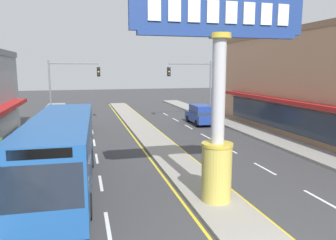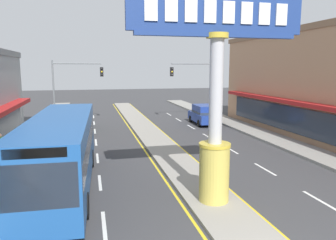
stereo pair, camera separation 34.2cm
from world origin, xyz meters
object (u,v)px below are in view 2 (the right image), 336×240
Objects in this scene: pedestrian_far_side at (0,145)px; suv_far_right_lane at (204,114)px; district_sign at (216,96)px; street_bench at (1,185)px; bus_near_left_lane at (62,148)px; traffic_light_right_side at (198,80)px; traffic_light_left_side at (72,81)px; suv_near_right_lane at (75,119)px.

suv_far_right_lane is at bearing 31.86° from pedestrian_far_side.
street_bench is (-8.44, 2.38, -3.70)m from district_sign.
suv_far_right_lane is 0.41× the size of bus_near_left_lane.
street_bench is (-14.78, -18.27, -3.60)m from traffic_light_right_side.
traffic_light_left_side is (-6.34, 21.41, -0.11)m from district_sign.
traffic_light_left_side is 3.89× the size of pedestrian_far_side.
traffic_light_right_side is at bearing 83.99° from suv_far_right_lane.
suv_far_right_lane is 2.91× the size of street_bench.
district_sign is 1.32× the size of traffic_light_right_side.
bus_near_left_lane is (-12.11, -14.54, 0.88)m from suv_far_right_lane.
suv_near_right_lane is (0.28, -3.63, -3.26)m from traffic_light_left_side.
suv_near_right_lane is (-12.39, -2.88, -3.26)m from traffic_light_right_side.
suv_far_right_lane is (12.39, -3.48, -3.26)m from traffic_light_left_side.
suv_far_right_lane is at bearing -96.01° from traffic_light_right_side.
bus_near_left_lane is (-12.39, -17.27, -2.38)m from traffic_light_right_side.
bus_near_left_lane reaches higher than pedestrian_far_side.
bus_near_left_lane is at bearing -89.99° from suv_near_right_lane.
suv_near_right_lane is (-6.06, 17.78, -3.37)m from district_sign.
pedestrian_far_side is (-1.35, 5.70, 0.43)m from street_bench.
suv_near_right_lane is 12.11m from suv_far_right_lane.
district_sign is 7.37m from bus_near_left_lane.
street_bench is (-14.49, -15.54, -0.34)m from suv_far_right_lane.
suv_far_right_lane is at bearing 71.35° from district_sign.
district_sign is at bearing -108.65° from suv_far_right_lane.
traffic_light_left_side is 1.00× the size of traffic_light_right_side.
bus_near_left_lane is (0.28, -18.02, -2.38)m from traffic_light_left_side.
traffic_light_left_side is at bearing 83.70° from street_bench.
pedestrian_far_side is (-15.84, -9.84, 0.10)m from suv_far_right_lane.
district_sign is 1.76× the size of suv_near_right_lane.
traffic_light_left_side reaches higher than pedestrian_far_side.
pedestrian_far_side is at bearing -111.05° from suv_near_right_lane.
traffic_light_right_side is 3.88× the size of street_bench.
pedestrian_far_side is at bearing -148.14° from suv_far_right_lane.
traffic_light_left_side is 19.47m from street_bench.
district_sign reaches higher than suv_far_right_lane.
street_bench is 1.00× the size of pedestrian_far_side.
traffic_light_right_side is 20.69m from pedestrian_far_side.
street_bench is (-2.38, -15.39, -0.34)m from suv_near_right_lane.
district_sign reaches higher than bus_near_left_lane.
bus_near_left_lane reaches higher than suv_near_right_lane.
suv_near_right_lane reaches higher than pedestrian_far_side.
pedestrian_far_side is (-3.45, -13.32, -3.17)m from traffic_light_left_side.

